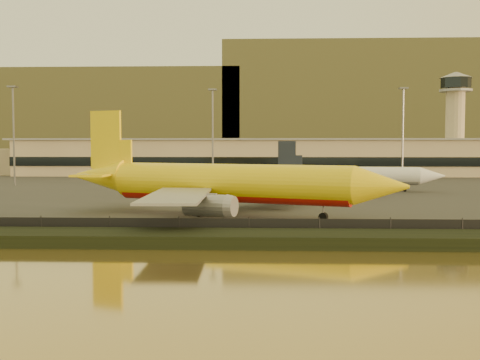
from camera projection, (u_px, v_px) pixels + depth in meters
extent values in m
plane|color=black|center=(236.00, 224.00, 81.51)|extent=(900.00, 900.00, 0.00)
cube|color=black|center=(229.00, 239.00, 64.51)|extent=(320.00, 7.00, 1.40)
cube|color=#2D2D2D|center=(251.00, 181.00, 176.26)|extent=(320.00, 220.00, 0.20)
cube|color=black|center=(231.00, 228.00, 68.47)|extent=(300.00, 0.05, 2.20)
cube|color=#C7B38A|center=(253.00, 158.00, 205.83)|extent=(160.00, 22.00, 12.00)
cube|color=black|center=(252.00, 162.00, 194.71)|extent=(160.00, 0.60, 3.00)
cube|color=gray|center=(253.00, 139.00, 205.45)|extent=(164.00, 24.00, 0.60)
cylinder|color=#C7B38A|center=(455.00, 132.00, 208.51)|extent=(6.40, 6.40, 30.00)
cylinder|color=black|center=(456.00, 83.00, 207.52)|extent=(10.40, 10.40, 3.50)
cone|color=gray|center=(456.00, 75.00, 207.36)|extent=(11.20, 11.20, 2.00)
cylinder|color=gray|center=(456.00, 91.00, 207.67)|extent=(11.20, 11.20, 0.80)
cylinder|color=slate|center=(14.00, 137.00, 152.94)|extent=(0.50, 0.50, 25.00)
cube|color=slate|center=(13.00, 87.00, 152.19)|extent=(2.20, 2.20, 0.40)
cylinder|color=slate|center=(213.00, 137.00, 160.95)|extent=(0.50, 0.50, 25.00)
cube|color=slate|center=(213.00, 90.00, 160.19)|extent=(2.20, 2.20, 0.40)
cylinder|color=slate|center=(403.00, 137.00, 156.98)|extent=(0.50, 0.50, 25.00)
cube|color=slate|center=(403.00, 88.00, 156.23)|extent=(2.20, 2.20, 0.40)
cube|color=brown|center=(61.00, 121.00, 424.53)|extent=(260.00, 160.00, 55.00)
cube|color=brown|center=(389.00, 109.00, 415.02)|extent=(220.00, 160.00, 70.00)
cylinder|color=yellow|center=(230.00, 182.00, 88.64)|extent=(36.44, 18.24, 5.34)
cylinder|color=red|center=(231.00, 188.00, 88.69)|extent=(35.06, 16.78, 4.17)
cone|color=yellow|center=(382.00, 186.00, 79.93)|extent=(8.63, 7.56, 5.34)
cone|color=yellow|center=(101.00, 176.00, 97.73)|extent=(10.54, 8.30, 5.34)
cube|color=yellow|center=(106.00, 140.00, 96.97)|extent=(5.43, 2.42, 9.35)
cube|color=yellow|center=(130.00, 172.00, 101.79)|extent=(7.18, 7.18, 0.32)
cube|color=yellow|center=(91.00, 175.00, 92.00)|extent=(5.39, 5.34, 0.32)
cube|color=gray|center=(259.00, 182.00, 102.14)|extent=(21.02, 21.81, 0.32)
cylinder|color=gray|center=(266.00, 193.00, 98.04)|extent=(6.81, 4.95, 2.94)
cube|color=gray|center=(177.00, 196.00, 76.05)|extent=(7.59, 23.23, 0.32)
cylinder|color=gray|center=(208.00, 205.00, 78.31)|extent=(6.81, 4.95, 2.94)
cylinder|color=black|center=(323.00, 217.00, 83.33)|extent=(1.43, 1.29, 1.18)
cylinder|color=slate|center=(323.00, 212.00, 83.30)|extent=(0.21, 0.21, 2.40)
cylinder|color=black|center=(200.00, 213.00, 88.22)|extent=(1.43, 1.29, 1.18)
cylinder|color=slate|center=(200.00, 209.00, 88.18)|extent=(0.21, 0.21, 2.40)
cylinder|color=black|center=(214.00, 209.00, 92.63)|extent=(1.43, 1.29, 1.18)
cylinder|color=slate|center=(214.00, 205.00, 92.59)|extent=(0.21, 0.21, 2.40)
cylinder|color=white|center=(358.00, 175.00, 137.35)|extent=(27.61, 9.08, 3.80)
cylinder|color=gray|center=(358.00, 178.00, 137.39)|extent=(26.70, 8.11, 2.97)
cone|color=white|center=(432.00, 176.00, 133.53)|extent=(5.97, 4.77, 3.80)
cone|color=white|center=(284.00, 173.00, 141.33)|extent=(7.46, 5.07, 3.80)
cube|color=#1B2131|center=(287.00, 155.00, 140.90)|extent=(4.16, 1.12, 6.66)
cube|color=white|center=(292.00, 171.00, 144.65)|extent=(5.09, 5.01, 0.23)
cube|color=white|center=(288.00, 172.00, 137.27)|extent=(4.20, 4.04, 0.23)
cube|color=gray|center=(356.00, 176.00, 147.72)|extent=(13.84, 17.24, 0.23)
cylinder|color=gray|center=(364.00, 180.00, 144.85)|extent=(4.89, 2.94, 2.09)
cube|color=gray|center=(352.00, 181.00, 127.41)|extent=(8.42, 17.81, 0.23)
cylinder|color=gray|center=(361.00, 185.00, 129.53)|extent=(4.89, 2.94, 2.09)
cylinder|color=black|center=(405.00, 190.00, 135.10)|extent=(0.95, 0.82, 0.84)
cylinder|color=slate|center=(405.00, 188.00, 135.07)|extent=(0.20, 0.20, 1.71)
cylinder|color=black|center=(344.00, 189.00, 136.55)|extent=(0.95, 0.82, 0.84)
cylinder|color=slate|center=(344.00, 187.00, 136.52)|extent=(0.20, 0.20, 1.71)
cylinder|color=black|center=(345.00, 188.00, 139.87)|extent=(0.95, 0.82, 0.84)
cylinder|color=slate|center=(345.00, 186.00, 139.84)|extent=(0.20, 0.20, 1.71)
cube|color=yellow|center=(310.00, 197.00, 109.07)|extent=(4.75, 2.87, 1.99)
cube|color=white|center=(177.00, 196.00, 114.89)|extent=(3.60, 1.65, 1.61)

